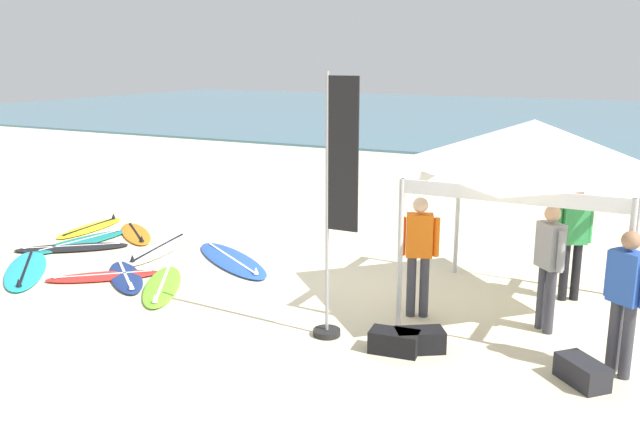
% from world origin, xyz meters
% --- Properties ---
extents(ground_plane, '(80.00, 80.00, 0.00)m').
position_xyz_m(ground_plane, '(0.00, 0.00, 0.00)').
color(ground_plane, beige).
extents(sea, '(80.00, 36.00, 0.10)m').
position_xyz_m(sea, '(0.00, 32.41, 0.05)').
color(sea, teal).
rests_on(sea, ground).
extents(canopy_tent, '(2.83, 2.83, 2.75)m').
position_xyz_m(canopy_tent, '(3.11, 0.03, 2.39)').
color(canopy_tent, '#B7B7BC').
rests_on(canopy_tent, ground).
extents(surfboard_blue, '(2.49, 1.95, 0.19)m').
position_xyz_m(surfboard_blue, '(-1.95, 0.16, 0.04)').
color(surfboard_blue, blue).
rests_on(surfboard_blue, ground).
extents(surfboard_white, '(1.07, 2.37, 0.19)m').
position_xyz_m(surfboard_white, '(-3.59, 0.12, 0.04)').
color(surfboard_white, white).
rests_on(surfboard_white, ground).
extents(surfboard_red, '(1.70, 1.56, 0.19)m').
position_xyz_m(surfboard_red, '(-3.33, -1.57, 0.04)').
color(surfboard_red, red).
rests_on(surfboard_red, ground).
extents(surfboard_cyan, '(2.09, 2.11, 0.19)m').
position_xyz_m(surfboard_cyan, '(-4.75, -1.92, 0.04)').
color(surfboard_cyan, '#23B2CC').
rests_on(surfboard_cyan, ground).
extents(surfboard_orange, '(1.79, 1.59, 0.19)m').
position_xyz_m(surfboard_orange, '(-4.74, 0.76, 0.04)').
color(surfboard_orange, orange).
rests_on(surfboard_orange, ground).
extents(surfboard_yellow, '(0.66, 1.90, 0.19)m').
position_xyz_m(surfboard_yellow, '(-5.93, 0.69, 0.04)').
color(surfboard_yellow, yellow).
rests_on(surfboard_yellow, ground).
extents(surfboard_lime, '(1.54, 1.97, 0.19)m').
position_xyz_m(surfboard_lime, '(-2.14, -1.50, 0.04)').
color(surfboard_lime, '#7AD12D').
rests_on(surfboard_lime, ground).
extents(surfboard_black, '(1.97, 1.71, 0.19)m').
position_xyz_m(surfboard_black, '(-5.12, -0.58, 0.04)').
color(surfboard_black, black).
rests_on(surfboard_black, ground).
extents(surfboard_teal, '(0.86, 2.20, 0.19)m').
position_xyz_m(surfboard_teal, '(-5.28, -0.17, 0.04)').
color(surfboard_teal, '#19847F').
rests_on(surfboard_teal, ground).
extents(surfboard_navy, '(1.71, 1.55, 0.19)m').
position_xyz_m(surfboard_navy, '(-2.97, -1.43, 0.04)').
color(surfboard_navy, navy).
rests_on(surfboard_navy, ground).
extents(person_orange, '(0.52, 0.33, 1.71)m').
position_xyz_m(person_orange, '(1.82, -0.77, 0.99)').
color(person_orange, '#383842').
rests_on(person_orange, ground).
extents(person_grey, '(0.41, 0.42, 1.71)m').
position_xyz_m(person_grey, '(3.50, -0.48, 0.99)').
color(person_grey, '#383842').
rests_on(person_grey, ground).
extents(person_blue, '(0.47, 0.38, 1.71)m').
position_xyz_m(person_blue, '(4.47, -1.43, 0.99)').
color(person_blue, '#383842').
rests_on(person_blue, ground).
extents(person_green, '(0.49, 0.37, 1.71)m').
position_xyz_m(person_green, '(3.63, 0.89, 0.99)').
color(person_green, black).
rests_on(person_green, ground).
extents(banner_flag, '(0.60, 0.36, 3.40)m').
position_xyz_m(banner_flag, '(1.11, -1.95, 1.57)').
color(banner_flag, '#99999E').
rests_on(banner_flag, ground).
extents(gear_bag_near_tent, '(0.63, 0.39, 0.28)m').
position_xyz_m(gear_bag_near_tent, '(1.97, -2.04, 0.14)').
color(gear_bag_near_tent, black).
rests_on(gear_bag_near_tent, ground).
extents(gear_bag_by_pole, '(0.68, 0.60, 0.28)m').
position_xyz_m(gear_bag_by_pole, '(2.23, -1.85, 0.14)').
color(gear_bag_by_pole, black).
rests_on(gear_bag_by_pole, ground).
extents(gear_bag_on_sand, '(0.65, 0.65, 0.28)m').
position_xyz_m(gear_bag_on_sand, '(4.13, -1.84, 0.14)').
color(gear_bag_on_sand, '#232328').
rests_on(gear_bag_on_sand, ground).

